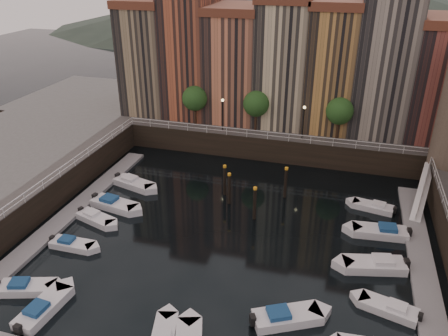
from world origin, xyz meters
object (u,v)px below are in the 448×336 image
(gangway, at_px, (423,189))
(mooring_pilings, at_px, (248,189))
(boat_left_1, at_px, (72,244))
(boat_left_2, at_px, (95,218))
(boat_left_0, at_px, (26,287))

(gangway, distance_m, mooring_pilings, 17.52)
(boat_left_1, height_order, boat_left_2, boat_left_2)
(gangway, xyz_separation_m, boat_left_0, (-30.13, -21.89, -1.57))
(mooring_pilings, xyz_separation_m, boat_left_1, (-13.08, -11.67, -1.33))
(mooring_pilings, distance_m, boat_left_2, 15.28)
(boat_left_0, bearing_deg, boat_left_2, 73.33)
(mooring_pilings, height_order, boat_left_1, mooring_pilings)
(mooring_pilings, bearing_deg, boat_left_1, -138.26)
(mooring_pilings, relative_size, boat_left_0, 1.44)
(gangway, height_order, mooring_pilings, gangway)
(boat_left_1, xyz_separation_m, boat_left_2, (-0.22, 4.28, 0.02))
(gangway, height_order, boat_left_2, gangway)
(mooring_pilings, relative_size, boat_left_1, 1.60)
(gangway, height_order, boat_left_0, gangway)
(boat_left_0, xyz_separation_m, boat_left_1, (0.09, 5.81, -0.03))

